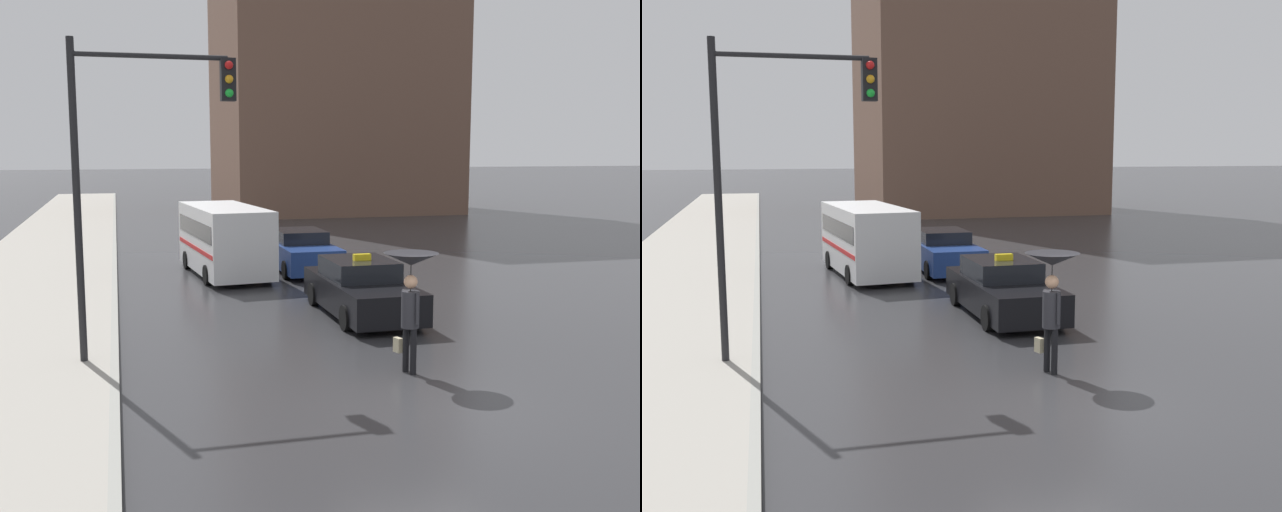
{
  "view_description": "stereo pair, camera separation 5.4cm",
  "coord_description": "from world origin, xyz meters",
  "views": [
    {
      "loc": [
        -4.7,
        -10.95,
        4.16
      ],
      "look_at": [
        0.35,
        7.6,
        1.4
      ],
      "focal_mm": 42.0,
      "sensor_mm": 36.0,
      "label": 1
    },
    {
      "loc": [
        -4.65,
        -10.96,
        4.16
      ],
      "look_at": [
        0.35,
        7.6,
        1.4
      ],
      "focal_mm": 42.0,
      "sensor_mm": 36.0,
      "label": 2
    }
  ],
  "objects": [
    {
      "name": "ground_plane",
      "position": [
        0.0,
        0.0,
        0.0
      ],
      "size": [
        300.0,
        300.0,
        0.0
      ],
      "primitive_type": "plane",
      "color": "#2D2D30"
    },
    {
      "name": "taxi",
      "position": [
        1.16,
        6.65,
        0.65
      ],
      "size": [
        1.91,
        4.76,
        1.56
      ],
      "rotation": [
        0.0,
        0.0,
        3.14
      ],
      "color": "black",
      "rests_on": "ground_plane"
    },
    {
      "name": "sedan_red",
      "position": [
        1.34,
        13.76,
        0.66
      ],
      "size": [
        1.91,
        4.73,
        1.4
      ],
      "rotation": [
        0.0,
        0.0,
        3.14
      ],
      "color": "navy",
      "rests_on": "ground_plane"
    },
    {
      "name": "ambulance_van",
      "position": [
        -1.3,
        13.6,
        1.27
      ],
      "size": [
        2.52,
        5.77,
        2.29
      ],
      "rotation": [
        0.0,
        0.0,
        3.24
      ],
      "color": "silver",
      "rests_on": "ground_plane"
    },
    {
      "name": "pedestrian_with_umbrella",
      "position": [
        0.47,
        1.69,
        1.78
      ],
      "size": [
        1.02,
        1.02,
        2.27
      ],
      "rotation": [
        0.0,
        0.0,
        1.87
      ],
      "color": "black",
      "rests_on": "ground_plane"
    },
    {
      "name": "traffic_light",
      "position": [
        -4.28,
        3.61,
        4.23
      ],
      "size": [
        3.06,
        0.38,
        6.17
      ],
      "color": "black",
      "rests_on": "ground_plane"
    },
    {
      "name": "building_tower_near",
      "position": [
        9.58,
        39.26,
        12.44
      ],
      "size": [
        14.63,
        13.71,
        24.89
      ],
      "color": "brown",
      "rests_on": "ground_plane"
    }
  ]
}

